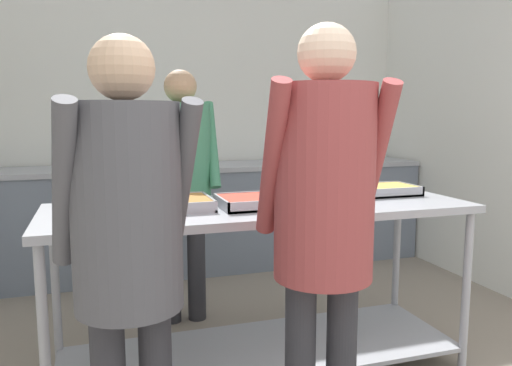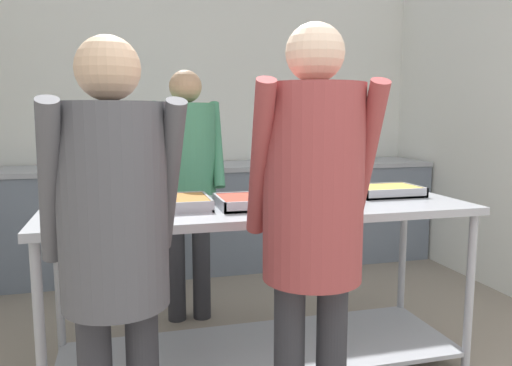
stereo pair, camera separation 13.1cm
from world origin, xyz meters
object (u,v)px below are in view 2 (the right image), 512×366
at_px(sauce_pan, 315,188).
at_px(water_bottle, 119,154).
at_px(guest_serving_left, 313,206).
at_px(cook_behind_counter, 187,170).
at_px(plate_stack, 90,199).
at_px(serving_tray_roast, 255,202).
at_px(serving_tray_vegetables, 386,191).
at_px(guest_serving_right, 114,228).
at_px(serving_tray_greens, 166,203).

xyz_separation_m(sauce_pan, water_bottle, (-1.08, 1.75, 0.08)).
xyz_separation_m(guest_serving_left, water_bottle, (-0.69, 2.69, -0.00)).
height_order(cook_behind_counter, water_bottle, cook_behind_counter).
distance_m(plate_stack, water_bottle, 1.73).
relative_size(serving_tray_roast, guest_serving_left, 0.23).
xyz_separation_m(cook_behind_counter, water_bottle, (-0.43, 1.12, 0.02)).
bearing_deg(sauce_pan, serving_tray_vegetables, -10.05).
bearing_deg(guest_serving_right, guest_serving_left, -1.22).
height_order(sauce_pan, guest_serving_left, guest_serving_left).
distance_m(plate_stack, guest_serving_left, 1.29).
height_order(sauce_pan, serving_tray_vegetables, sauce_pan).
distance_m(serving_tray_vegetables, guest_serving_left, 1.19).
distance_m(guest_serving_right, cook_behind_counter, 1.62).
bearing_deg(serving_tray_greens, plate_stack, 153.64).
distance_m(plate_stack, cook_behind_counter, 0.83).
distance_m(serving_tray_roast, sauce_pan, 0.47).
height_order(serving_tray_roast, guest_serving_left, guest_serving_left).
relative_size(plate_stack, serving_tray_greens, 0.54).
distance_m(guest_serving_left, cook_behind_counter, 1.60).
distance_m(serving_tray_greens, water_bottle, 1.92).
distance_m(serving_tray_roast, cook_behind_counter, 0.88).
bearing_deg(guest_serving_left, serving_tray_vegetables, 47.73).
distance_m(serving_tray_vegetables, cook_behind_counter, 1.27).
bearing_deg(guest_serving_right, plate_stack, 97.78).
height_order(serving_tray_roast, cook_behind_counter, cook_behind_counter).
distance_m(cook_behind_counter, water_bottle, 1.20).
bearing_deg(serving_tray_roast, water_bottle, 108.80).
height_order(serving_tray_vegetables, water_bottle, water_bottle).
bearing_deg(serving_tray_vegetables, cook_behind_counter, 146.31).
bearing_deg(guest_serving_left, cook_behind_counter, 99.36).
bearing_deg(water_bottle, guest_serving_right, -90.22).
xyz_separation_m(serving_tray_greens, cook_behind_counter, (0.21, 0.78, 0.08)).
relative_size(plate_stack, cook_behind_counter, 0.14).
relative_size(serving_tray_roast, sauce_pan, 1.06).
relative_size(sauce_pan, guest_serving_left, 0.21).
bearing_deg(sauce_pan, cook_behind_counter, 135.78).
height_order(serving_tray_greens, cook_behind_counter, cook_behind_counter).
height_order(serving_tray_greens, guest_serving_right, guest_serving_right).
relative_size(serving_tray_greens, guest_serving_left, 0.25).
distance_m(serving_tray_greens, serving_tray_vegetables, 1.26).
xyz_separation_m(serving_tray_vegetables, guest_serving_right, (-1.50, -0.86, 0.06)).
distance_m(sauce_pan, water_bottle, 2.06).
bearing_deg(serving_tray_greens, guest_serving_left, -59.62).
bearing_deg(guest_serving_left, guest_serving_right, 178.78).
bearing_deg(sauce_pan, guest_serving_left, -112.34).
bearing_deg(serving_tray_roast, guest_serving_left, -88.25).
relative_size(sauce_pan, guest_serving_right, 0.22).
relative_size(serving_tray_roast, cook_behind_counter, 0.23).
xyz_separation_m(serving_tray_greens, guest_serving_left, (0.47, -0.79, 0.11)).
height_order(plate_stack, cook_behind_counter, cook_behind_counter).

